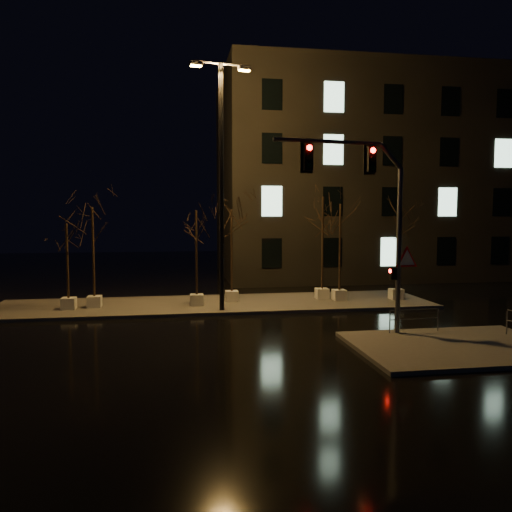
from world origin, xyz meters
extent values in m
plane|color=black|center=(0.00, 0.00, 0.00)|extent=(90.00, 90.00, 0.00)
cube|color=#4B4743|center=(0.00, 6.00, 0.07)|extent=(22.00, 5.00, 0.15)
cube|color=#4B4743|center=(7.50, -3.50, 0.07)|extent=(7.00, 5.00, 0.15)
cube|color=black|center=(14.00, 18.00, 7.50)|extent=(25.00, 12.00, 15.00)
cube|color=beige|center=(-7.11, 5.45, 0.43)|extent=(0.65, 0.65, 0.55)
cylinder|color=black|center=(-7.11, 5.45, 2.47)|extent=(0.11, 0.11, 3.53)
cube|color=beige|center=(-5.98, 5.78, 0.43)|extent=(0.65, 0.65, 0.55)
cylinder|color=black|center=(-5.98, 5.78, 2.85)|extent=(0.11, 0.11, 4.30)
cube|color=beige|center=(-1.04, 5.52, 0.43)|extent=(0.65, 0.65, 0.55)
cylinder|color=black|center=(-1.04, 5.52, 2.78)|extent=(0.11, 0.11, 4.16)
cube|color=beige|center=(0.81, 6.40, 0.43)|extent=(0.65, 0.65, 0.55)
cylinder|color=black|center=(0.81, 6.40, 2.81)|extent=(0.11, 0.11, 4.21)
cube|color=beige|center=(5.69, 6.49, 0.43)|extent=(0.65, 0.65, 0.55)
cylinder|color=black|center=(5.69, 6.49, 3.15)|extent=(0.11, 0.11, 4.90)
cube|color=beige|center=(6.46, 5.88, 0.43)|extent=(0.65, 0.65, 0.55)
cylinder|color=black|center=(6.46, 5.88, 2.95)|extent=(0.11, 0.11, 4.51)
cube|color=beige|center=(9.55, 5.68, 0.43)|extent=(0.65, 0.65, 0.55)
cylinder|color=black|center=(9.55, 5.68, 2.96)|extent=(0.11, 0.11, 4.51)
cylinder|color=#53555A|center=(6.27, -1.50, 3.25)|extent=(0.19, 0.19, 6.20)
cylinder|color=#53555A|center=(3.36, -1.88, 7.22)|extent=(4.12, 0.68, 0.14)
cube|color=black|center=(5.04, -1.66, 6.65)|extent=(0.34, 0.27, 0.93)
cube|color=black|center=(2.58, -1.99, 6.65)|extent=(0.34, 0.27, 0.93)
cube|color=black|center=(6.05, -1.53, 2.42)|extent=(0.25, 0.21, 0.47)
cone|color=red|center=(6.59, -1.51, 2.94)|extent=(1.07, 0.17, 1.07)
sphere|color=#FF0C07|center=(6.27, -1.50, 6.96)|extent=(0.19, 0.19, 0.19)
cylinder|color=black|center=(0.08, 4.11, 5.83)|extent=(0.23, 0.23, 11.35)
cylinder|color=black|center=(0.08, 4.11, 11.50)|extent=(2.48, 0.52, 0.11)
cube|color=yellow|center=(-1.04, 3.92, 11.33)|extent=(0.61, 0.41, 0.23)
cube|color=yellow|center=(1.20, 4.29, 11.33)|extent=(0.61, 0.41, 0.23)
cylinder|color=#53555A|center=(5.96, -1.54, 0.56)|extent=(0.05, 0.05, 0.82)
cylinder|color=#53555A|center=(7.97, -1.46, 0.56)|extent=(0.05, 0.05, 0.82)
cylinder|color=#53555A|center=(6.97, -1.50, 1.02)|extent=(2.02, 0.12, 0.04)
cylinder|color=#53555A|center=(6.97, -1.50, 0.65)|extent=(2.02, 0.12, 0.04)
cylinder|color=#53555A|center=(10.22, -2.42, 0.59)|extent=(0.05, 0.05, 0.88)
camera|label=1|loc=(-2.02, -19.14, 4.63)|focal=35.00mm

